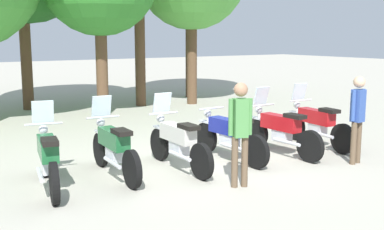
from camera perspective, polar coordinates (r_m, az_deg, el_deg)
ground_plane at (r=9.28m, az=1.68°, el=-5.92°), size 80.00×80.00×0.00m
motorcycle_0 at (r=8.09m, az=-16.74°, el=-4.84°), size 0.74×2.17×1.37m
motorcycle_1 at (r=8.55m, az=-9.27°, el=-3.80°), size 0.62×2.19×1.37m
motorcycle_2 at (r=8.90m, az=-1.70°, el=-3.16°), size 0.62×2.19×1.37m
motorcycle_3 at (r=9.56m, az=4.36°, el=-2.39°), size 0.62×2.19×0.99m
motorcycle_4 at (r=10.15m, az=10.47°, el=-1.74°), size 0.62×2.19×1.37m
motorcycle_5 at (r=11.07m, az=14.54°, el=-0.97°), size 0.62×2.19×1.37m
person_0 at (r=7.76m, az=5.75°, el=-1.36°), size 0.40×0.29×1.72m
person_1 at (r=9.68m, az=19.08°, el=0.24°), size 0.41×0.25×1.70m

